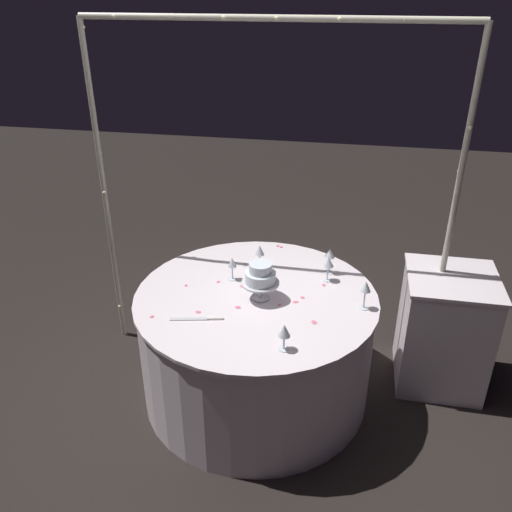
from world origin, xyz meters
The scene contains 26 objects.
ground_plane centered at (0.00, 0.00, 0.00)m, with size 12.00×12.00×0.00m, color black.
decorative_arch centered at (0.00, 0.41, 1.46)m, with size 2.24×0.06×2.21m.
main_table centered at (0.00, 0.00, 0.36)m, with size 1.44×1.44×0.73m.
side_table centered at (1.16, 0.35, 0.39)m, with size 0.55×0.55×0.78m.
tiered_cake centered at (0.03, -0.03, 0.87)m, with size 0.22×0.22×0.23m.
wine_glass_0 centered at (0.40, 0.36, 0.85)m, with size 0.06×0.06×0.17m.
wine_glass_1 centered at (0.62, -0.02, 0.86)m, with size 0.06×0.06×0.17m.
wine_glass_2 centered at (0.40, 0.26, 0.85)m, with size 0.07×0.07×0.16m.
wine_glass_3 centered at (-0.04, 0.31, 0.86)m, with size 0.06×0.06×0.18m.
wine_glass_4 centered at (0.23, -0.48, 0.83)m, with size 0.06×0.06×0.15m.
wine_glass_5 centered at (-0.18, 0.16, 0.83)m, with size 0.06×0.06×0.15m.
cake_knife centered at (-0.25, -0.30, 0.73)m, with size 0.29×0.08×0.01m.
rose_petal_0 centered at (-0.08, -0.15, 0.73)m, with size 0.03×0.02×0.00m, color #EA6B84.
rose_petal_1 centered at (-0.10, 0.08, 0.73)m, with size 0.04×0.03×0.00m, color #EA6B84.
rose_petal_2 centered at (0.38, 0.19, 0.73)m, with size 0.03×0.02×0.00m, color #EA6B84.
rose_petal_3 centered at (0.03, 0.66, 0.73)m, with size 0.03×0.02×0.00m, color #EA6B84.
rose_petal_4 centered at (0.24, -0.03, 0.73)m, with size 0.03×0.02×0.00m, color #EA6B84.
rose_petal_5 centered at (0.15, -0.08, 0.73)m, with size 0.02×0.02×0.00m, color #EA6B84.
rose_petal_6 centered at (0.02, 0.26, 0.73)m, with size 0.04×0.03×0.00m, color #EA6B84.
rose_petal_7 centered at (0.36, -0.22, 0.73)m, with size 0.04×0.03×0.00m, color #EA6B84.
rose_petal_8 centered at (-0.26, 0.11, 0.73)m, with size 0.03×0.02×0.00m, color #EA6B84.
rose_petal_9 centered at (0.27, 0.02, 0.73)m, with size 0.03×0.02×0.00m, color #EA6B84.
rose_petal_10 centered at (0.05, 0.65, 0.73)m, with size 0.03×0.02×0.00m, color #EA6B84.
rose_petal_11 centered at (-0.52, -0.33, 0.73)m, with size 0.03×0.02×0.00m, color #EA6B84.
rose_petal_12 centered at (-0.44, 0.02, 0.73)m, with size 0.03×0.02×0.00m, color #EA6B84.
rose_petal_13 centered at (-0.28, -0.24, 0.73)m, with size 0.03×0.02×0.00m, color #EA6B84.
Camera 1 is at (0.50, -2.59, 2.37)m, focal length 36.93 mm.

